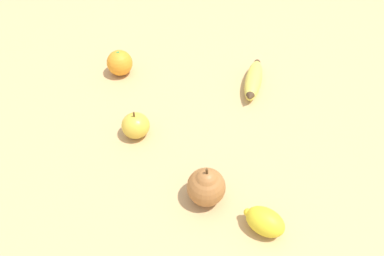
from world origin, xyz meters
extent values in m
plane|color=tan|center=(0.00, 0.00, 0.00)|extent=(3.00, 3.00, 0.00)
ellipsoid|color=#DBCC4C|center=(-0.19, 0.14, 0.02)|extent=(0.17, 0.05, 0.04)
cone|color=#47331E|center=(-0.11, 0.14, 0.03)|extent=(0.03, 0.02, 0.03)
sphere|color=#47331E|center=(-0.27, 0.14, 0.02)|extent=(0.02, 0.02, 0.02)
sphere|color=orange|center=(-0.15, -0.24, 0.04)|extent=(0.07, 0.07, 0.07)
cylinder|color=#3D8438|center=(-0.15, -0.24, 0.07)|extent=(0.01, 0.01, 0.00)
sphere|color=#A36633|center=(0.20, 0.10, 0.04)|extent=(0.08, 0.08, 0.08)
sphere|color=#A36633|center=(0.20, 0.10, 0.06)|extent=(0.05, 0.05, 0.05)
cylinder|color=#4C3319|center=(0.20, 0.10, 0.09)|extent=(0.01, 0.01, 0.02)
ellipsoid|color=gold|center=(0.07, -0.11, 0.03)|extent=(0.07, 0.07, 0.06)
cylinder|color=#4C3319|center=(0.07, -0.11, 0.07)|extent=(0.00, 0.00, 0.01)
ellipsoid|color=yellow|center=(0.24, 0.23, 0.03)|extent=(0.08, 0.09, 0.05)
sphere|color=yellow|center=(0.23, 0.20, 0.03)|extent=(0.02, 0.02, 0.02)
camera|label=1|loc=(0.64, 0.19, 0.68)|focal=35.00mm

